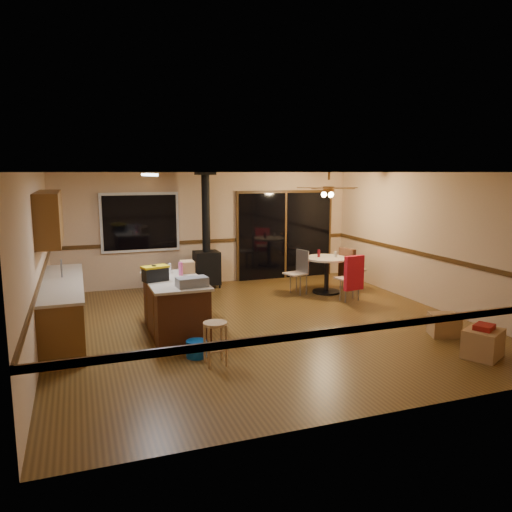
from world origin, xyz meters
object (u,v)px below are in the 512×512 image
dining_table (327,269)px  blue_bucket (196,349)px  chair_right (348,264)px  box_corner_a (483,343)px  chair_near (353,273)px  wood_stove (207,256)px  toolbox_grey (192,282)px  kitchen_island (175,307)px  toolbox_black (155,274)px  chair_left (299,267)px  box_under_window (162,281)px  box_corner_b (444,325)px  bar_stool (215,343)px

dining_table → blue_bucket: bearing=-141.5°
chair_right → box_corner_a: size_ratio=1.31×
chair_near → wood_stove: bearing=137.5°
toolbox_grey → dining_table: toolbox_grey is taller
kitchen_island → box_corner_a: kitchen_island is taller
blue_bucket → chair_right: chair_right is taller
toolbox_grey → dining_table: size_ratio=0.48×
toolbox_black → chair_right: toolbox_black is taller
dining_table → chair_left: (-0.60, 0.13, 0.06)m
toolbox_grey → chair_left: 3.76m
blue_bucket → box_under_window: bearing=87.3°
box_under_window → blue_bucket: bearing=-92.7°
toolbox_grey → kitchen_island: bearing=105.0°
box_under_window → kitchen_island: bearing=-95.2°
dining_table → chair_right: bearing=0.8°
blue_bucket → box_corner_b: (3.97, -0.42, 0.05)m
dining_table → chair_left: bearing=168.0°
chair_right → box_under_window: size_ratio=1.39×
wood_stove → chair_left: bearing=-35.7°
kitchen_island → chair_right: size_ratio=2.40×
bar_stool → chair_right: bearing=39.3°
chair_right → box_corner_b: chair_right is taller
blue_bucket → kitchen_island: bearing=93.9°
wood_stove → toolbox_black: (-1.60, -3.06, 0.28)m
toolbox_grey → box_under_window: toolbox_grey is taller
toolbox_black → bar_stool: (0.56, -1.49, -0.71)m
kitchen_island → blue_bucket: (0.08, -1.15, -0.33)m
kitchen_island → bar_stool: bearing=-80.0°
chair_left → box_corner_a: (0.87, -4.33, -0.39)m
toolbox_black → box_corner_b: 4.69m
toolbox_grey → box_under_window: (0.12, 3.69, -0.77)m
blue_bucket → chair_right: (4.08, 2.83, 0.47)m
toolbox_black → dining_table: (3.93, 1.68, -0.47)m
box_under_window → box_corner_a: bearing=-57.2°
box_corner_a → chair_left: bearing=101.4°
toolbox_black → bar_stool: toolbox_black is taller
kitchen_island → box_under_window: (0.28, 3.10, -0.25)m
kitchen_island → blue_bucket: kitchen_island is taller
chair_near → blue_bucket: bearing=-152.2°
blue_bucket → box_corner_b: bearing=-6.0°
toolbox_black → chair_right: 4.78m
toolbox_grey → chair_right: 4.61m
bar_stool → dining_table: dining_table is taller
toolbox_grey → box_corner_a: (3.75, -1.94, -0.77)m
wood_stove → box_corner_b: 5.40m
blue_bucket → box_under_window: 4.25m
box_corner_a → kitchen_island: bearing=147.2°
wood_stove → box_under_window: wood_stove is taller
bar_stool → box_corner_a: bearing=-15.7°
chair_near → box_corner_b: bearing=-83.1°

